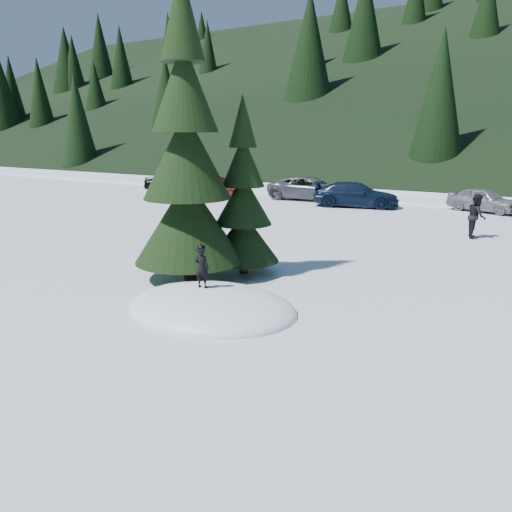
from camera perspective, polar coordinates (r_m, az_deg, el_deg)
The scene contains 11 objects.
ground at distance 12.51m, azimuth -5.07°, elevation -6.06°, with size 200.00×200.00×0.00m, color white.
snow_mound at distance 12.51m, azimuth -5.07°, elevation -6.06°, with size 4.48×3.52×0.96m, color white.
spruce_tall at distance 14.59m, azimuth -7.93°, elevation 10.04°, with size 3.20×3.20×8.60m.
spruce_short at distance 15.22m, azimuth -1.46°, elevation 5.71°, with size 2.20×2.20×5.37m.
child_skier at distance 12.50m, azimuth -6.20°, elevation -1.33°, with size 0.38×0.25×1.03m, color black.
adult_0 at distance 22.75m, azimuth 23.89°, elevation 4.21°, with size 0.89×0.70×1.84m, color black.
car_0 at distance 38.26m, azimuth -9.37°, elevation 8.35°, with size 1.78×4.41×1.50m, color black.
car_1 at distance 34.40m, azimuth -4.31°, elevation 7.80°, with size 1.45×4.17×1.37m, color #3E0D0B.
car_2 at distance 33.35m, azimuth 6.17°, elevation 7.70°, with size 2.53×5.49×1.53m, color #4F5057.
car_3 at distance 30.48m, azimuth 11.35°, elevation 6.89°, with size 2.05×5.04×1.46m, color black.
car_4 at distance 30.70m, azimuth 24.58°, elevation 5.84°, with size 1.57×3.91×1.33m, color gray.
Camera 1 is at (7.24, -9.29, 4.23)m, focal length 35.00 mm.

